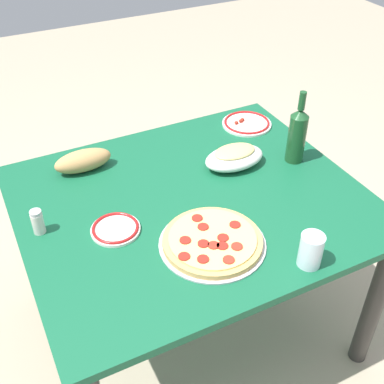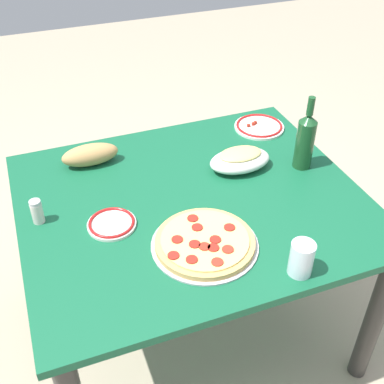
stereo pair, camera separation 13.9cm
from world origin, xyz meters
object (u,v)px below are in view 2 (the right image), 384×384
(side_plate_near, at_px, (259,126))
(spice_shaker, at_px, (37,212))
(baked_pasta_dish, at_px, (240,159))
(dining_table, at_px, (192,222))
(wine_bottle, at_px, (305,140))
(pepperoni_pizza, at_px, (205,242))
(water_glass, at_px, (301,259))
(bread_loaf, at_px, (90,155))
(side_plate_far, at_px, (112,223))

(side_plate_near, relative_size, spice_shaker, 2.47)
(baked_pasta_dish, xyz_separation_m, spice_shaker, (-0.76, -0.05, 0.00))
(dining_table, xyz_separation_m, wine_bottle, (0.47, 0.04, 0.23))
(pepperoni_pizza, height_order, side_plate_near, pepperoni_pizza)
(water_glass, xyz_separation_m, bread_loaf, (-0.46, 0.79, -0.01))
(water_glass, xyz_separation_m, side_plate_near, (0.27, 0.80, -0.05))
(pepperoni_pizza, height_order, baked_pasta_dish, baked_pasta_dish)
(water_glass, distance_m, spice_shaker, 0.86)
(pepperoni_pizza, distance_m, side_plate_near, 0.78)
(bread_loaf, height_order, spice_shaker, spice_shaker)
(wine_bottle, relative_size, side_plate_far, 1.80)
(dining_table, xyz_separation_m, side_plate_near, (0.45, 0.36, 0.12))
(bread_loaf, bearing_deg, side_plate_near, 1.14)
(wine_bottle, bearing_deg, side_plate_far, -173.84)
(bread_loaf, bearing_deg, spice_shaker, -129.87)
(pepperoni_pizza, relative_size, water_glass, 3.06)
(pepperoni_pizza, xyz_separation_m, wine_bottle, (0.52, 0.28, 0.10))
(spice_shaker, bearing_deg, pepperoni_pizza, -32.69)
(pepperoni_pizza, relative_size, spice_shaker, 3.93)
(pepperoni_pizza, bearing_deg, side_plate_near, 50.40)
(side_plate_far, xyz_separation_m, bread_loaf, (0.01, 0.39, 0.03))
(water_glass, height_order, bread_loaf, water_glass)
(water_glass, xyz_separation_m, side_plate_far, (-0.47, 0.40, -0.05))
(dining_table, bearing_deg, bread_loaf, 130.02)
(side_plate_near, height_order, bread_loaf, bread_loaf)
(baked_pasta_dish, distance_m, side_plate_far, 0.56)
(spice_shaker, bearing_deg, side_plate_near, 16.82)
(water_glass, bearing_deg, dining_table, 111.54)
(bread_loaf, relative_size, spice_shaker, 2.52)
(pepperoni_pizza, distance_m, water_glass, 0.30)
(wine_bottle, height_order, spice_shaker, wine_bottle)
(dining_table, relative_size, side_plate_near, 5.59)
(baked_pasta_dish, distance_m, side_plate_near, 0.32)
(pepperoni_pizza, bearing_deg, spice_shaker, 147.31)
(dining_table, xyz_separation_m, bread_loaf, (-0.29, 0.35, 0.15))
(side_plate_far, bearing_deg, dining_table, 7.56)
(bread_loaf, bearing_deg, pepperoni_pizza, -67.43)
(baked_pasta_dish, relative_size, side_plate_near, 1.12)
(wine_bottle, relative_size, water_glass, 2.62)
(baked_pasta_dish, bearing_deg, pepperoni_pizza, -129.03)
(pepperoni_pizza, xyz_separation_m, water_glass, (0.22, -0.20, 0.04))
(baked_pasta_dish, relative_size, water_glass, 2.15)
(dining_table, bearing_deg, side_plate_near, 38.78)
(dining_table, height_order, baked_pasta_dish, baked_pasta_dish)
(side_plate_far, bearing_deg, pepperoni_pizza, -38.21)
(baked_pasta_dish, height_order, water_glass, water_glass)
(dining_table, distance_m, bread_loaf, 0.48)
(water_glass, height_order, side_plate_far, water_glass)
(bread_loaf, bearing_deg, wine_bottle, -21.68)
(side_plate_far, bearing_deg, baked_pasta_dish, 15.93)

